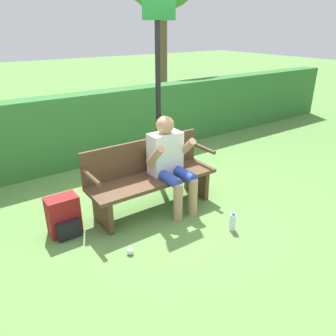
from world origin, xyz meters
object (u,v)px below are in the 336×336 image
(park_bench, at_px, (150,176))
(signpost, at_px, (158,82))
(water_bottle, at_px, (233,222))
(backpack, at_px, (64,217))
(person_seated, at_px, (170,159))

(park_bench, distance_m, signpost, 1.23)
(water_bottle, bearing_deg, signpost, 90.32)
(park_bench, distance_m, backpack, 1.11)
(water_bottle, xyz_separation_m, signpost, (-0.01, 1.48, 1.35))
(backpack, relative_size, signpost, 0.18)
(person_seated, distance_m, backpack, 1.38)
(park_bench, distance_m, water_bottle, 1.13)
(backpack, xyz_separation_m, signpost, (1.55, 0.45, 1.24))
(park_bench, relative_size, backpack, 3.67)
(park_bench, height_order, backpack, park_bench)
(person_seated, height_order, water_bottle, person_seated)
(person_seated, xyz_separation_m, signpost, (0.25, 0.62, 0.81))
(person_seated, bearing_deg, water_bottle, -73.22)
(signpost, bearing_deg, person_seated, -112.21)
(park_bench, bearing_deg, water_bottle, -64.17)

